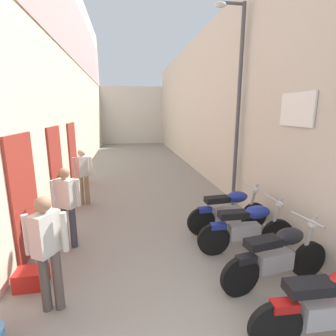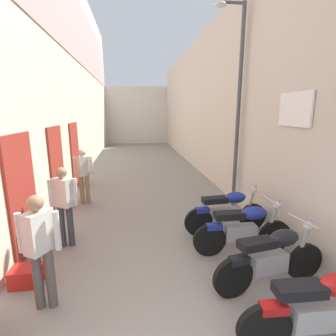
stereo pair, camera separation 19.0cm
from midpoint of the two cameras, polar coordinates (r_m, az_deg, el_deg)
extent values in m
plane|color=gray|center=(9.43, -6.00, -3.24)|extent=(35.71, 35.71, 0.00)
cube|color=beige|center=(11.34, -21.49, 18.95)|extent=(0.40, 19.71, 7.96)
cube|color=#9E2D23|center=(5.18, -30.59, -5.61)|extent=(0.06, 1.10, 2.20)
cube|color=#9E2D23|center=(7.21, -24.56, -0.27)|extent=(0.06, 1.10, 2.20)
cube|color=#9E2D23|center=(9.31, -21.22, 2.71)|extent=(0.06, 1.10, 2.20)
cube|color=#DBA39E|center=(11.66, -21.13, 27.60)|extent=(0.04, 19.71, 2.55)
cube|color=beige|center=(11.51, 6.61, 13.78)|extent=(0.40, 19.71, 5.63)
cube|color=white|center=(5.15, 26.12, 11.77)|extent=(0.04, 0.90, 0.60)
cube|color=beige|center=(21.92, -8.45, 11.67)|extent=(7.89, 2.00, 4.51)
cylinder|color=black|center=(3.38, 21.26, -30.44)|extent=(0.60, 0.11, 0.60)
cube|color=#9E9EA3|center=(3.57, 30.54, -26.25)|extent=(0.57, 0.23, 0.28)
cube|color=black|center=(3.25, 27.77, -22.66)|extent=(0.53, 0.24, 0.12)
cube|color=#AD1414|center=(3.24, 23.06, -26.66)|extent=(0.29, 0.15, 0.10)
cylinder|color=black|center=(4.69, 28.06, -17.84)|extent=(0.61, 0.17, 0.60)
cylinder|color=black|center=(3.97, 14.50, -22.60)|extent=(0.61, 0.17, 0.60)
cube|color=#9E9EA3|center=(4.21, 21.55, -18.96)|extent=(0.58, 0.29, 0.28)
ellipsoid|color=black|center=(4.18, 24.43, -13.84)|extent=(0.52, 0.33, 0.24)
cube|color=black|center=(3.91, 19.28, -15.60)|extent=(0.55, 0.30, 0.12)
cylinder|color=#9E9EA3|center=(4.49, 27.90, -14.20)|extent=(0.25, 0.10, 0.77)
cylinder|color=#9E9EA3|center=(4.30, 27.73, -10.24)|extent=(0.13, 0.58, 0.04)
sphere|color=silver|center=(4.42, 28.69, -11.13)|extent=(0.14, 0.14, 0.14)
cube|color=black|center=(3.87, 15.78, -19.11)|extent=(0.30, 0.18, 0.10)
cylinder|color=black|center=(5.30, 22.46, -13.71)|extent=(0.60, 0.09, 0.60)
cylinder|color=black|center=(4.81, 9.07, -15.64)|extent=(0.60, 0.09, 0.60)
cube|color=#9E9EA3|center=(4.95, 15.67, -13.57)|extent=(0.56, 0.21, 0.28)
ellipsoid|color=navy|center=(4.90, 18.41, -9.42)|extent=(0.48, 0.27, 0.24)
cube|color=black|center=(4.72, 13.33, -10.20)|extent=(0.52, 0.23, 0.12)
cylinder|color=#9E9EA3|center=(5.12, 22.11, -10.31)|extent=(0.25, 0.06, 0.77)
cylinder|color=#9E9EA3|center=(4.97, 21.75, -6.67)|extent=(0.05, 0.58, 0.04)
sphere|color=silver|center=(5.06, 22.84, -7.62)|extent=(0.14, 0.14, 0.14)
cube|color=navy|center=(4.71, 10.13, -12.74)|extent=(0.28, 0.15, 0.10)
cylinder|color=black|center=(5.99, 17.92, -10.23)|extent=(0.60, 0.12, 0.60)
cylinder|color=black|center=(5.47, 6.45, -11.93)|extent=(0.60, 0.12, 0.60)
cube|color=#9E9EA3|center=(5.63, 12.06, -10.04)|extent=(0.57, 0.24, 0.28)
ellipsoid|color=navy|center=(5.61, 14.35, -6.34)|extent=(0.50, 0.29, 0.24)
cube|color=black|center=(5.42, 10.02, -7.03)|extent=(0.53, 0.26, 0.12)
cylinder|color=#9E9EA3|center=(5.83, 17.56, -7.15)|extent=(0.25, 0.08, 0.77)
cylinder|color=#9E9EA3|center=(5.69, 17.19, -3.91)|extent=(0.08, 0.58, 0.04)
sphere|color=silver|center=(5.78, 18.15, -4.76)|extent=(0.14, 0.14, 0.14)
cube|color=navy|center=(5.39, 7.33, -9.31)|extent=(0.29, 0.16, 0.10)
cylinder|color=#564C47|center=(3.96, -27.36, -21.90)|extent=(0.12, 0.12, 0.82)
cylinder|color=#564C47|center=(3.91, -24.96, -22.07)|extent=(0.12, 0.12, 0.82)
cube|color=beige|center=(3.61, -27.23, -12.97)|extent=(0.34, 0.39, 0.54)
sphere|color=#997051|center=(3.47, -27.86, -7.27)|extent=(0.20, 0.20, 0.20)
cylinder|color=beige|center=(3.68, -30.57, -12.84)|extent=(0.08, 0.08, 0.52)
cylinder|color=beige|center=(3.55, -23.76, -13.06)|extent=(0.08, 0.08, 0.52)
cylinder|color=#383842|center=(5.34, -23.29, -12.26)|extent=(0.12, 0.12, 0.82)
cylinder|color=#383842|center=(5.30, -21.57, -12.28)|extent=(0.12, 0.12, 0.82)
cube|color=beige|center=(5.08, -23.07, -5.28)|extent=(0.39, 0.34, 0.54)
sphere|color=#997051|center=(4.99, -23.45, -1.11)|extent=(0.20, 0.20, 0.20)
cylinder|color=beige|center=(5.14, -25.47, -5.31)|extent=(0.08, 0.08, 0.52)
cylinder|color=beige|center=(5.04, -20.63, -5.23)|extent=(0.08, 0.08, 0.52)
cylinder|color=#8C7251|center=(7.52, -19.65, -4.78)|extent=(0.12, 0.12, 0.82)
cylinder|color=#8C7251|center=(7.50, -18.44, -4.75)|extent=(0.12, 0.12, 0.82)
cube|color=beige|center=(7.34, -19.42, 0.31)|extent=(0.38, 0.38, 0.54)
sphere|color=#DBB28E|center=(7.28, -19.64, 3.23)|extent=(0.20, 0.20, 0.20)
cylinder|color=beige|center=(7.39, -21.10, 0.24)|extent=(0.08, 0.08, 0.52)
cylinder|color=beige|center=(7.31, -17.73, 0.37)|extent=(0.08, 0.08, 0.52)
cube|color=red|center=(4.62, -29.52, -20.83)|extent=(0.44, 0.32, 0.28)
cylinder|color=#47474C|center=(6.97, 14.75, 12.20)|extent=(0.10, 0.10, 5.13)
cylinder|color=#47474C|center=(7.30, 13.51, 32.43)|extent=(0.60, 0.07, 0.07)
ellipsoid|color=silver|center=(7.18, 10.87, 32.45)|extent=(0.28, 0.18, 0.14)
camera|label=1|loc=(0.10, -90.76, -0.17)|focal=27.03mm
camera|label=2|loc=(0.10, 89.24, 0.17)|focal=27.03mm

